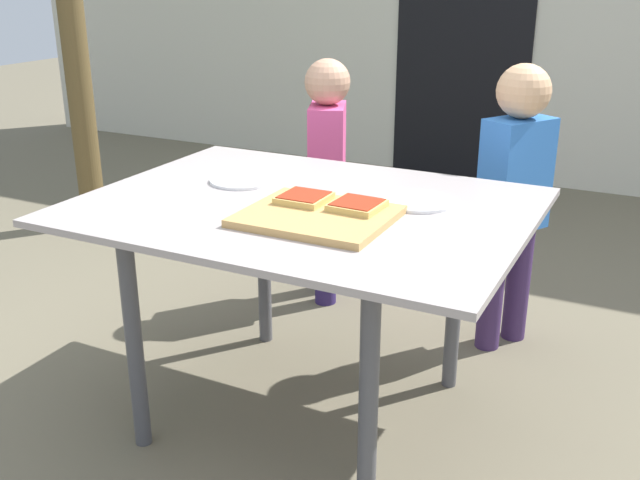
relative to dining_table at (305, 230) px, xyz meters
The scene contains 10 objects.
ground_plane 0.63m from the dining_table, ahead, with size 16.00×16.00×0.00m, color #675F4B.
house_door 3.06m from the dining_table, 97.74° to the left, with size 0.90×0.02×2.00m, color black.
dining_table is the anchor object (origin of this frame).
cutting_board 0.18m from the dining_table, 49.26° to the right, with size 0.39×0.34×0.02m, color tan.
pizza_slice_far_left 0.12m from the dining_table, 63.65° to the right, with size 0.13×0.14×0.02m.
pizza_slice_far_right 0.22m from the dining_table, 11.99° to the right, with size 0.14×0.14×0.02m.
plate_white_left 0.32m from the dining_table, 158.29° to the left, with size 0.21×0.21×0.01m, color white.
plate_white_right 0.34m from the dining_table, 26.54° to the left, with size 0.21×0.21×0.01m, color white.
child_left 0.90m from the dining_table, 111.73° to the left, with size 0.22×0.27×1.02m.
child_right 0.88m from the dining_table, 59.22° to the left, with size 0.24×0.28×1.05m.
Camera 1 is at (0.95, -1.80, 1.36)m, focal length 41.11 mm.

